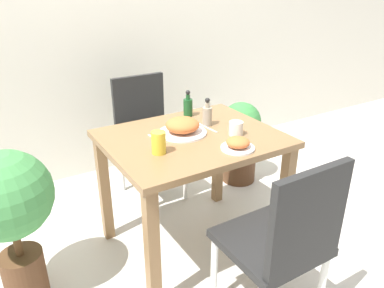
% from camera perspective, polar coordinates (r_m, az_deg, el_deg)
% --- Properties ---
extents(ground_plane, '(16.00, 16.00, 0.00)m').
position_cam_1_polar(ground_plane, '(2.46, 0.00, -14.78)').
color(ground_plane, beige).
extents(wall_back, '(8.00, 0.05, 2.60)m').
position_cam_1_polar(wall_back, '(3.10, -13.19, 18.95)').
color(wall_back, beige).
rests_on(wall_back, ground_plane).
extents(dining_table, '(0.95, 0.78, 0.74)m').
position_cam_1_polar(dining_table, '(2.13, 0.00, -1.71)').
color(dining_table, olive).
rests_on(dining_table, ground_plane).
extents(chair_near, '(0.42, 0.42, 0.90)m').
position_cam_1_polar(chair_near, '(1.72, 13.80, -13.89)').
color(chair_near, black).
rests_on(chair_near, ground_plane).
extents(chair_far, '(0.42, 0.42, 0.90)m').
position_cam_1_polar(chair_far, '(2.79, -6.95, 2.06)').
color(chair_far, black).
rests_on(chair_far, ground_plane).
extents(food_plate, '(0.27, 0.27, 0.09)m').
position_cam_1_polar(food_plate, '(2.09, -1.47, 2.65)').
color(food_plate, white).
rests_on(food_plate, dining_table).
extents(side_plate, '(0.17, 0.17, 0.06)m').
position_cam_1_polar(side_plate, '(1.92, 7.00, -0.01)').
color(side_plate, white).
rests_on(side_plate, dining_table).
extents(drink_cup, '(0.08, 0.08, 0.08)m').
position_cam_1_polar(drink_cup, '(2.09, 6.71, 2.38)').
color(drink_cup, silver).
rests_on(drink_cup, dining_table).
extents(juice_glass, '(0.07, 0.07, 0.11)m').
position_cam_1_polar(juice_glass, '(1.86, -5.10, 0.21)').
color(juice_glass, gold).
rests_on(juice_glass, dining_table).
extents(sauce_bottle, '(0.06, 0.06, 0.17)m').
position_cam_1_polar(sauce_bottle, '(2.21, 2.33, 4.45)').
color(sauce_bottle, gray).
rests_on(sauce_bottle, dining_table).
extents(condiment_bottle, '(0.06, 0.06, 0.17)m').
position_cam_1_polar(condiment_bottle, '(2.36, -0.62, 5.77)').
color(condiment_bottle, '#194C23').
rests_on(condiment_bottle, dining_table).
extents(fork_utensil, '(0.03, 0.16, 0.00)m').
position_cam_1_polar(fork_utensil, '(2.04, -5.50, 0.72)').
color(fork_utensil, silver).
rests_on(fork_utensil, dining_table).
extents(spoon_utensil, '(0.02, 0.18, 0.00)m').
position_cam_1_polar(spoon_utensil, '(2.19, 2.32, 2.51)').
color(spoon_utensil, silver).
rests_on(spoon_utensil, dining_table).
extents(potted_plant_left, '(0.44, 0.44, 0.83)m').
position_cam_1_polar(potted_plant_left, '(2.01, -26.15, -8.51)').
color(potted_plant_left, '#51331E').
rests_on(potted_plant_left, ground_plane).
extents(potted_plant_right, '(0.31, 0.31, 0.67)m').
position_cam_1_polar(potted_plant_right, '(3.01, 7.37, 0.72)').
color(potted_plant_right, '#51331E').
rests_on(potted_plant_right, ground_plane).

